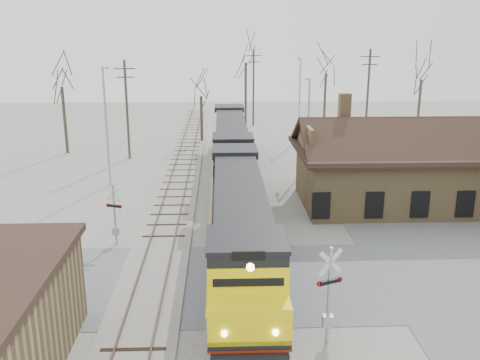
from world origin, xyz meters
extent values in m
plane|color=#A7A197|center=(0.00, 0.00, 0.00)|extent=(140.00, 140.00, 0.00)
cube|color=slate|center=(0.00, 0.00, 0.01)|extent=(60.00, 9.00, 0.03)
cube|color=#A7A197|center=(0.00, 15.00, 0.06)|extent=(3.40, 90.00, 0.12)
cube|color=#473323|center=(-0.72, 15.00, 0.17)|extent=(0.08, 90.00, 0.14)
cube|color=#473323|center=(0.72, 15.00, 0.17)|extent=(0.08, 90.00, 0.14)
cube|color=#A7A197|center=(-4.50, 15.00, 0.06)|extent=(3.40, 90.00, 0.12)
cube|color=#473323|center=(-5.22, 15.00, 0.17)|extent=(0.08, 90.00, 0.14)
cube|color=#473323|center=(-3.78, 15.00, 0.17)|extent=(0.08, 90.00, 0.14)
cube|color=olive|center=(12.00, 12.00, 2.00)|extent=(14.00, 8.00, 4.00)
cube|color=black|center=(12.00, 12.00, 4.10)|extent=(15.20, 9.20, 0.30)
cube|color=black|center=(12.00, 9.70, 5.10)|extent=(15.00, 4.71, 2.66)
cube|color=black|center=(12.00, 14.30, 5.10)|extent=(15.00, 4.71, 2.66)
cube|color=olive|center=(8.00, 13.50, 6.80)|extent=(0.80, 0.80, 2.20)
cube|color=black|center=(0.00, -4.32, 0.56)|extent=(2.53, 4.05, 1.01)
cube|color=black|center=(0.00, 8.84, 0.56)|extent=(2.53, 4.05, 1.01)
cube|color=black|center=(0.00, 2.26, 1.37)|extent=(3.04, 20.25, 0.35)
cube|color=maroon|center=(0.00, 2.26, 1.14)|extent=(3.06, 20.25, 0.12)
cube|color=black|center=(0.00, 3.53, 2.94)|extent=(2.63, 14.68, 2.84)
cube|color=black|center=(0.00, -5.23, 2.94)|extent=(3.04, 2.84, 2.84)
cube|color=yellow|center=(0.00, -6.96, 2.08)|extent=(3.04, 1.82, 1.42)
cylinder|color=#FFF2CC|center=(0.00, -7.89, 4.46)|extent=(0.28, 0.10, 0.28)
cube|color=black|center=(0.00, 16.43, 0.56)|extent=(2.53, 4.05, 1.01)
cube|color=black|center=(0.00, 29.60, 0.56)|extent=(2.53, 4.05, 1.01)
cube|color=black|center=(0.00, 23.01, 1.37)|extent=(3.04, 20.25, 0.35)
cube|color=maroon|center=(0.00, 23.01, 1.14)|extent=(3.06, 20.25, 0.12)
cube|color=black|center=(0.00, 24.28, 2.94)|extent=(2.63, 14.68, 2.84)
cube|color=black|center=(0.00, 15.52, 2.94)|extent=(3.04, 2.84, 2.84)
cube|color=black|center=(0.00, 13.80, 2.08)|extent=(3.04, 1.82, 1.42)
cube|color=black|center=(0.00, 12.79, 0.56)|extent=(2.84, 0.25, 1.01)
cylinder|color=#A5A8AD|center=(3.28, -5.56, 2.07)|extent=(0.15, 0.15, 4.15)
cube|color=silver|center=(3.28, -5.56, 3.52)|extent=(1.02, 0.45, 1.08)
cube|color=silver|center=(3.28, -5.56, 3.52)|extent=(1.02, 0.45, 1.08)
cube|color=black|center=(3.28, -5.56, 2.69)|extent=(0.92, 0.49, 0.16)
cylinder|color=#B20C0C|center=(2.85, -5.73, 2.69)|extent=(0.26, 0.17, 0.25)
cylinder|color=#B20C0C|center=(3.72, -5.38, 2.69)|extent=(0.26, 0.17, 0.25)
cube|color=#A5A8AD|center=(3.28, -5.56, 0.93)|extent=(0.41, 0.31, 0.52)
cylinder|color=#A5A8AD|center=(-7.20, 5.16, 1.84)|extent=(0.13, 0.13, 3.68)
cube|color=silver|center=(-7.20, 5.16, 3.13)|extent=(0.92, 0.38, 0.96)
cube|color=silver|center=(-7.20, 5.16, 3.13)|extent=(0.92, 0.38, 0.96)
cube|color=black|center=(-7.20, 5.16, 2.39)|extent=(0.83, 0.43, 0.14)
cylinder|color=#B20C0C|center=(-6.81, 5.01, 2.39)|extent=(0.23, 0.15, 0.22)
cylinder|color=#B20C0C|center=(-7.59, 5.30, 2.39)|extent=(0.23, 0.15, 0.22)
cube|color=#A5A8AD|center=(-7.20, 5.16, 0.83)|extent=(0.37, 0.28, 0.46)
cylinder|color=#A5A8AD|center=(-10.00, 17.67, 4.77)|extent=(0.18, 0.18, 9.53)
cylinder|color=#A5A8AD|center=(-10.00, 18.57, 9.43)|extent=(0.12, 1.80, 0.12)
cube|color=#A5A8AD|center=(-10.00, 19.37, 9.33)|extent=(0.25, 0.50, 0.12)
cylinder|color=#A5A8AD|center=(7.00, 22.95, 4.07)|extent=(0.18, 0.18, 8.15)
cylinder|color=#A5A8AD|center=(7.00, 23.85, 8.05)|extent=(0.12, 1.80, 0.12)
cube|color=#A5A8AD|center=(7.00, 24.65, 7.95)|extent=(0.25, 0.50, 0.12)
cylinder|color=#A5A8AD|center=(8.12, 36.17, 4.63)|extent=(0.18, 0.18, 9.26)
cylinder|color=#A5A8AD|center=(8.12, 37.07, 9.16)|extent=(0.12, 1.80, 0.12)
cube|color=#A5A8AD|center=(8.12, 37.87, 9.06)|extent=(0.25, 0.50, 0.12)
cylinder|color=#382D23|center=(-9.94, 27.22, 4.77)|extent=(0.24, 0.24, 9.53)
cube|color=#382D23|center=(-9.94, 27.22, 8.73)|extent=(2.00, 0.10, 0.10)
cube|color=#382D23|center=(-9.94, 27.22, 7.93)|extent=(1.60, 0.10, 0.10)
cylinder|color=#382D23|center=(3.45, 45.73, 4.93)|extent=(0.24, 0.24, 9.86)
cube|color=#382D23|center=(3.45, 45.73, 9.06)|extent=(2.00, 0.10, 0.10)
cube|color=#382D23|center=(3.45, 45.73, 8.26)|extent=(1.60, 0.10, 0.10)
cylinder|color=#382D23|center=(14.64, 31.48, 5.19)|extent=(0.24, 0.24, 10.39)
cube|color=#382D23|center=(14.64, 31.48, 9.59)|extent=(2.00, 0.10, 0.10)
cube|color=#382D23|center=(14.64, 31.48, 8.79)|extent=(1.60, 0.10, 0.10)
cylinder|color=#382D23|center=(-16.76, 29.94, 3.38)|extent=(0.32, 0.32, 6.75)
cylinder|color=#382D23|center=(-3.04, 35.23, 2.57)|extent=(0.32, 0.32, 5.15)
cylinder|color=#382D23|center=(2.46, 46.21, 4.08)|extent=(0.32, 0.32, 8.15)
cylinder|color=#382D23|center=(12.64, 44.29, 3.44)|extent=(0.32, 0.32, 6.89)
cylinder|color=#382D23|center=(22.01, 36.16, 3.41)|extent=(0.32, 0.32, 6.82)
camera|label=1|loc=(-0.99, -24.61, 12.28)|focal=40.00mm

